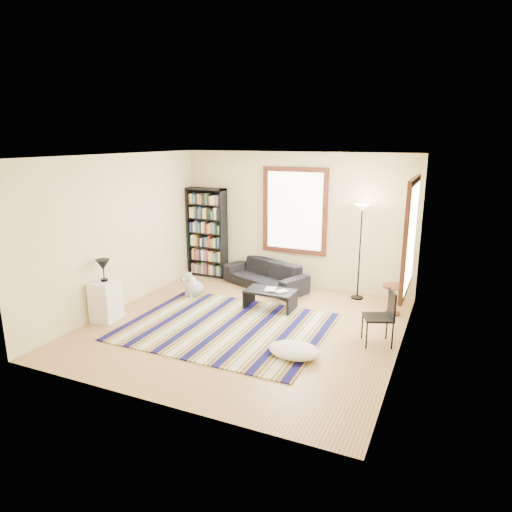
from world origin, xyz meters
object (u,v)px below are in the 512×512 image
at_px(coffee_table, 270,300).
at_px(white_cabinet, 106,300).
at_px(floor_lamp, 360,253).
at_px(side_table, 393,300).
at_px(bookshelf, 207,233).
at_px(folding_chair, 378,317).
at_px(dog, 194,284).
at_px(floor_cushion, 294,350).
at_px(sofa, 265,275).

bearing_deg(coffee_table, white_cabinet, -145.87).
distance_m(floor_lamp, side_table, 1.15).
xyz_separation_m(bookshelf, white_cabinet, (-0.28, -3.02, -0.65)).
relative_size(side_table, folding_chair, 0.63).
height_order(floor_lamp, folding_chair, floor_lamp).
xyz_separation_m(coffee_table, folding_chair, (2.05, -0.70, 0.25)).
distance_m(white_cabinet, dog, 1.81).
bearing_deg(folding_chair, floor_lamp, 88.53).
bearing_deg(floor_cushion, white_cabinet, -179.81).
bearing_deg(floor_cushion, dog, 148.71).
bearing_deg(white_cabinet, dog, 57.24).
height_order(coffee_table, side_table, side_table).
xyz_separation_m(folding_chair, dog, (-3.68, 0.71, -0.16)).
distance_m(coffee_table, side_table, 2.20).
bearing_deg(bookshelf, sofa, -9.95).
relative_size(sofa, side_table, 3.48).
relative_size(sofa, floor_cushion, 2.48).
xyz_separation_m(floor_cushion, white_cabinet, (-3.44, -0.01, 0.26)).
distance_m(sofa, side_table, 2.73).
bearing_deg(bookshelf, floor_cushion, -43.62).
xyz_separation_m(sofa, folding_chair, (2.63, -1.83, 0.16)).
xyz_separation_m(sofa, floor_lamp, (1.93, 0.10, 0.66)).
xyz_separation_m(sofa, dog, (-1.05, -1.12, -0.00)).
bearing_deg(dog, sofa, 59.51).
bearing_deg(floor_lamp, dog, -157.80).
relative_size(bookshelf, side_table, 3.70).
height_order(folding_chair, white_cabinet, folding_chair).
distance_m(coffee_table, white_cabinet, 2.90).
distance_m(coffee_table, folding_chair, 2.18).
relative_size(floor_lamp, folding_chair, 2.16).
height_order(white_cabinet, dog, white_cabinet).
height_order(side_table, dog, dog).
relative_size(side_table, white_cabinet, 0.77).
bearing_deg(coffee_table, sofa, 117.26).
bearing_deg(floor_lamp, side_table, -37.38).
xyz_separation_m(bookshelf, floor_lamp, (3.47, -0.17, -0.07)).
distance_m(floor_lamp, folding_chair, 2.11).
bearing_deg(bookshelf, white_cabinet, -95.23).
bearing_deg(coffee_table, folding_chair, -18.77).
distance_m(coffee_table, floor_cushion, 1.92).
height_order(sofa, bookshelf, bookshelf).
bearing_deg(folding_chair, coffee_table, 139.77).
xyz_separation_m(side_table, white_cabinet, (-4.50, -2.28, 0.08)).
bearing_deg(dog, floor_lamp, 34.93).
xyz_separation_m(sofa, bookshelf, (-1.54, 0.27, 0.73)).
xyz_separation_m(white_cabinet, dog, (0.77, 1.64, -0.08)).
relative_size(coffee_table, side_table, 1.67).
xyz_separation_m(bookshelf, dog, (0.49, -1.39, -0.73)).
xyz_separation_m(coffee_table, white_cabinet, (-2.40, -1.62, 0.17)).
distance_m(floor_cushion, floor_lamp, 2.98).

